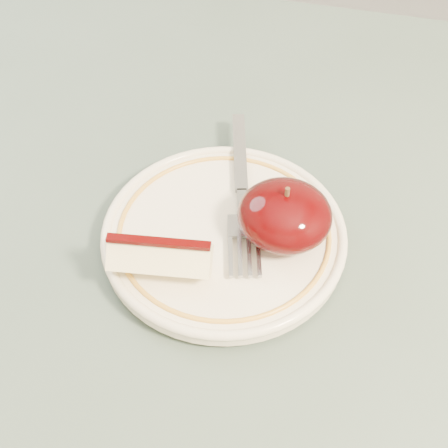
% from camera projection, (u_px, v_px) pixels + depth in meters
% --- Properties ---
extents(table, '(0.90, 0.90, 0.75)m').
position_uv_depth(table, '(185.00, 320.00, 0.61)').
color(table, brown).
rests_on(table, ground).
extents(plate, '(0.21, 0.21, 0.02)m').
position_uv_depth(plate, '(224.00, 234.00, 0.55)').
color(plate, beige).
rests_on(plate, table).
extents(apple_half, '(0.08, 0.08, 0.06)m').
position_uv_depth(apple_half, '(285.00, 215.00, 0.52)').
color(apple_half, black).
rests_on(apple_half, plate).
extents(apple_wedge, '(0.09, 0.05, 0.04)m').
position_uv_depth(apple_wedge, '(160.00, 257.00, 0.50)').
color(apple_wedge, '#F8EDB6').
rests_on(apple_wedge, plate).
extents(fork, '(0.07, 0.20, 0.00)m').
position_uv_depth(fork, '(242.00, 192.00, 0.57)').
color(fork, gray).
rests_on(fork, plate).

